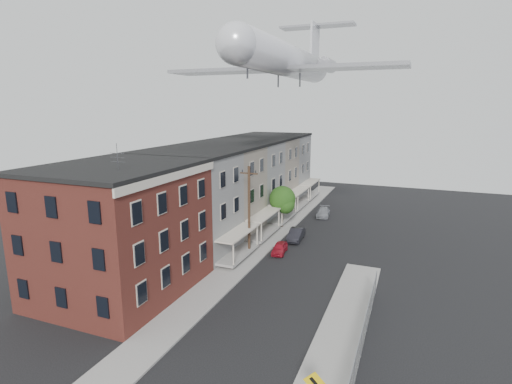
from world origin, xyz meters
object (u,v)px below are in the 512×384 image
street_tree (283,201)px  car_near (280,248)px  car_far (323,212)px  car_mid (296,234)px  utility_pole (249,210)px  airplane (288,61)px

street_tree → car_near: bearing=-74.3°
car_near → car_far: car_far is taller
car_near → car_mid: car_mid is taller
car_far → car_mid: bearing=-99.8°
utility_pole → car_mid: 7.93m
utility_pole → airplane: airplane is taller
utility_pole → car_far: 17.83m
car_mid → car_far: size_ratio=1.00×
utility_pole → car_far: bearing=77.3°
car_near → car_far: (1.13, 15.34, 0.03)m
car_mid → utility_pole: bearing=-120.6°
utility_pole → car_mid: bearing=63.0°
airplane → utility_pole: bearing=-98.9°
utility_pole → street_tree: size_ratio=1.73×
car_near → car_mid: bearing=78.2°
utility_pole → car_near: bearing=30.7°
car_far → airplane: size_ratio=0.14×
utility_pole → car_far: (3.80, 16.93, -4.10)m
street_tree → car_near: (2.34, -8.34, -2.91)m
car_mid → car_near: bearing=-99.0°
street_tree → car_far: street_tree is taller
street_tree → car_near: street_tree is taller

